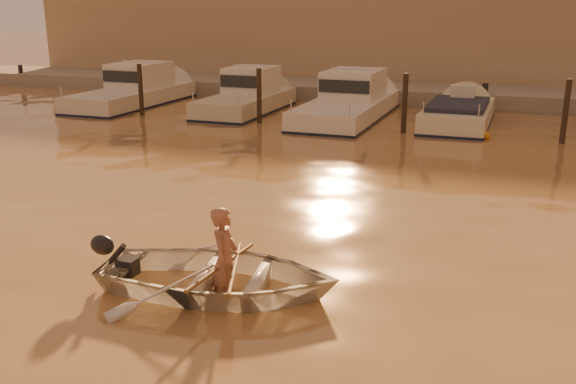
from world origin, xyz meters
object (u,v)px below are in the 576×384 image
at_px(moored_boat_1, 246,96).
at_px(moored_boat_3, 458,118).
at_px(person, 225,260).
at_px(moored_boat_2, 348,102).
at_px(dinghy, 219,276).
at_px(moored_boat_0, 132,90).
at_px(waterfront_building, 457,41).

bearing_deg(moored_boat_1, moored_boat_3, 0.00).
height_order(person, moored_boat_2, moored_boat_2).
bearing_deg(person, dinghy, 90.00).
relative_size(person, moored_boat_1, 0.25).
bearing_deg(moored_boat_2, person, -81.53).
bearing_deg(moored_boat_1, dinghy, -67.50).
distance_m(moored_boat_0, moored_boat_3, 13.76).
relative_size(person, moored_boat_2, 0.20).
relative_size(dinghy, moored_boat_3, 0.58).
height_order(moored_boat_2, moored_boat_3, moored_boat_2).
distance_m(moored_boat_1, moored_boat_2, 4.27).
distance_m(dinghy, moored_boat_0, 19.71).
relative_size(person, moored_boat_0, 0.21).
bearing_deg(person, moored_boat_3, -14.84).
distance_m(moored_boat_1, moored_boat_3, 8.39).
height_order(moored_boat_2, waterfront_building, waterfront_building).
height_order(moored_boat_0, moored_boat_2, same).
bearing_deg(person, moored_boat_1, 14.42).
distance_m(moored_boat_1, waterfront_building, 13.16).
bearing_deg(moored_boat_3, moored_boat_0, 180.00).
xyz_separation_m(person, waterfront_building, (0.39, 26.70, 1.88)).
bearing_deg(moored_boat_0, waterfront_building, 41.63).
height_order(dinghy, moored_boat_3, moored_boat_3).
xyz_separation_m(moored_boat_1, waterfront_building, (7.00, 11.00, 1.77)).
height_order(person, waterfront_building, waterfront_building).
xyz_separation_m(moored_boat_1, moored_boat_2, (4.27, 0.00, 0.00)).
xyz_separation_m(person, moored_boat_2, (-2.34, 15.70, 0.10)).
bearing_deg(moored_boat_0, moored_boat_1, 0.00).
bearing_deg(dinghy, moored_boat_0, 28.68).
bearing_deg(waterfront_building, moored_boat_1, -122.49).
xyz_separation_m(person, moored_boat_3, (1.77, 15.70, -0.30)).
relative_size(dinghy, moored_boat_1, 0.55).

